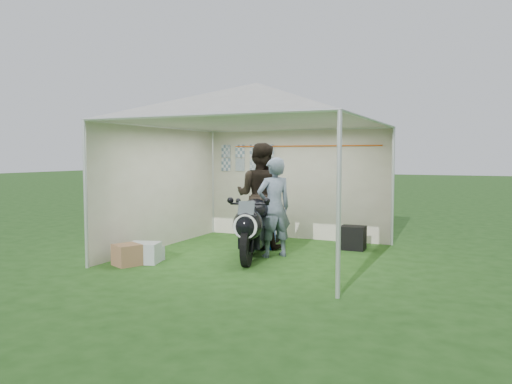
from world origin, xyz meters
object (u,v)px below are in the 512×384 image
at_px(motorcycle_black, 254,225).
at_px(paddock_stand, 262,239).
at_px(equipment_box, 353,238).
at_px(crate_0, 144,253).
at_px(crate_1, 127,255).
at_px(crate_3, 141,251).
at_px(person_dark_jacket, 260,196).
at_px(person_blue_jacket, 274,207).
at_px(crate_2, 152,253).
at_px(canopy_tent, 257,108).
at_px(motorcycle_white, 261,221).

xyz_separation_m(motorcycle_black, paddock_stand, (-0.24, 0.93, -0.41)).
relative_size(equipment_box, crate_0, 0.89).
bearing_deg(paddock_stand, equipment_box, 20.57).
xyz_separation_m(equipment_box, crate_0, (-2.84, -2.56, -0.06)).
height_order(crate_1, crate_3, crate_1).
bearing_deg(crate_0, equipment_box, 41.96).
bearing_deg(person_dark_jacket, crate_3, 47.70).
bearing_deg(person_blue_jacket, paddock_stand, -99.76).
xyz_separation_m(person_blue_jacket, crate_1, (-1.88, -1.61, -0.69)).
height_order(person_dark_jacket, equipment_box, person_dark_jacket).
bearing_deg(person_blue_jacket, crate_2, -15.45).
relative_size(canopy_tent, crate_2, 17.53).
relative_size(motorcycle_white, crate_1, 5.06).
relative_size(canopy_tent, motorcycle_white, 2.96).
relative_size(person_blue_jacket, crate_2, 5.33).
bearing_deg(equipment_box, crate_2, -140.69).
distance_m(equipment_box, crate_0, 3.82).
bearing_deg(paddock_stand, motorcycle_white, -110.76).
distance_m(motorcycle_white, paddock_stand, 0.35).
distance_m(canopy_tent, paddock_stand, 2.48).
bearing_deg(crate_0, motorcycle_white, 57.03).
bearing_deg(person_blue_jacket, equipment_box, 179.72).
bearing_deg(canopy_tent, motorcycle_white, 108.34).
height_order(canopy_tent, person_dark_jacket, canopy_tent).
xyz_separation_m(motorcycle_white, person_blue_jacket, (0.51, -0.57, 0.34)).
relative_size(canopy_tent, paddock_stand, 12.18).
relative_size(motorcycle_white, equipment_box, 4.31).
relative_size(paddock_stand, person_blue_jacket, 0.27).
bearing_deg(crate_2, motorcycle_white, 53.66).
xyz_separation_m(equipment_box, crate_1, (-2.97, -2.82, -0.05)).
distance_m(crate_2, crate_3, 0.23).
distance_m(crate_1, crate_3, 0.50).
distance_m(paddock_stand, person_blue_jacket, 1.04).
relative_size(person_dark_jacket, crate_1, 5.27).
bearing_deg(crate_2, crate_0, -91.02).
bearing_deg(person_dark_jacket, person_blue_jacket, 125.20).
distance_m(motorcycle_black, paddock_stand, 1.04).
xyz_separation_m(canopy_tent, crate_3, (-1.65, -1.14, -2.44)).
relative_size(canopy_tent, person_dark_jacket, 2.85).
xyz_separation_m(canopy_tent, motorcycle_white, (-0.18, 0.55, -2.05)).
bearing_deg(crate_0, crate_1, -116.72).
distance_m(paddock_stand, person_dark_jacket, 0.83).
relative_size(paddock_stand, crate_2, 1.44).
distance_m(paddock_stand, crate_1, 2.62).
height_order(motorcycle_black, person_dark_jacket, person_dark_jacket).
xyz_separation_m(canopy_tent, person_dark_jacket, (-0.24, 0.66, -1.58)).
bearing_deg(crate_3, crate_1, -78.88).
distance_m(person_blue_jacket, crate_3, 2.38).
relative_size(paddock_stand, equipment_box, 1.05).
distance_m(equipment_box, crate_2, 3.67).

